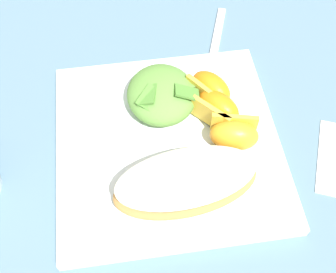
# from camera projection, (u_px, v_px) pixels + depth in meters

# --- Properties ---
(ground) EXTENTS (3.00, 3.00, 0.00)m
(ground) POSITION_uv_depth(u_px,v_px,m) (168.00, 147.00, 0.54)
(ground) COLOR slate
(white_plate) EXTENTS (0.28, 0.28, 0.02)m
(white_plate) POSITION_uv_depth(u_px,v_px,m) (168.00, 144.00, 0.54)
(white_plate) COLOR silver
(white_plate) RESTS_ON ground
(cheesy_pizza_bread) EXTENTS (0.10, 0.18, 0.04)m
(cheesy_pizza_bread) POSITION_uv_depth(u_px,v_px,m) (186.00, 182.00, 0.48)
(cheesy_pizza_bread) COLOR #B77F42
(cheesy_pizza_bread) RESTS_ON white_plate
(green_salad_pile) EXTENTS (0.10, 0.10, 0.05)m
(green_salad_pile) POSITION_uv_depth(u_px,v_px,m) (159.00, 95.00, 0.54)
(green_salad_pile) COLOR #5B8E3D
(green_salad_pile) RESTS_ON white_plate
(orange_wedge_front) EXTENTS (0.05, 0.07, 0.04)m
(orange_wedge_front) POSITION_uv_depth(u_px,v_px,m) (234.00, 134.00, 0.51)
(orange_wedge_front) COLOR orange
(orange_wedge_front) RESTS_ON white_plate
(orange_wedge_middle) EXTENTS (0.07, 0.07, 0.04)m
(orange_wedge_middle) POSITION_uv_depth(u_px,v_px,m) (217.00, 108.00, 0.53)
(orange_wedge_middle) COLOR orange
(orange_wedge_middle) RESTS_ON white_plate
(orange_wedge_rear) EXTENTS (0.07, 0.06, 0.04)m
(orange_wedge_rear) POSITION_uv_depth(u_px,v_px,m) (210.00, 89.00, 0.55)
(orange_wedge_rear) COLOR orange
(orange_wedge_rear) RESTS_ON white_plate
(metal_fork) EXTENTS (0.18, 0.08, 0.01)m
(metal_fork) POSITION_uv_depth(u_px,v_px,m) (213.00, 57.00, 0.62)
(metal_fork) COLOR silver
(metal_fork) RESTS_ON ground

